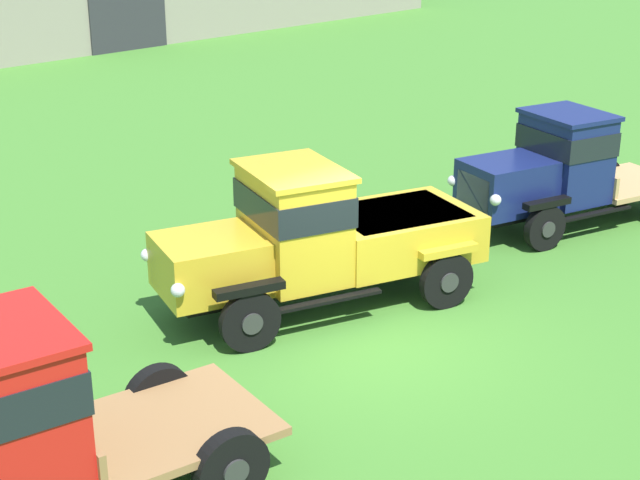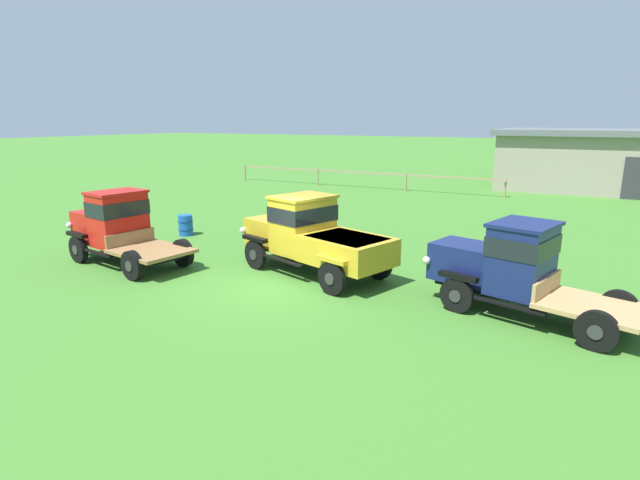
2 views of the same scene
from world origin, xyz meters
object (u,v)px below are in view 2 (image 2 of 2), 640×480
vintage_truck_foreground_near (117,226)px  vintage_truck_second_in_line (312,235)px  oil_drum_beside_row (186,225)px  vintage_truck_midrow_center (511,266)px

vintage_truck_foreground_near → vintage_truck_second_in_line: (6.08, 1.89, -0.02)m
vintage_truck_foreground_near → oil_drum_beside_row: size_ratio=6.08×
oil_drum_beside_row → vintage_truck_foreground_near: bearing=-78.9°
vintage_truck_foreground_near → vintage_truck_midrow_center: 11.78m
vintage_truck_foreground_near → vintage_truck_midrow_center: (11.70, 1.41, -0.03)m
vintage_truck_midrow_center → oil_drum_beside_row: vintage_truck_midrow_center is taller
vintage_truck_foreground_near → oil_drum_beside_row: bearing=101.1°
vintage_truck_midrow_center → oil_drum_beside_row: size_ratio=6.22×
vintage_truck_foreground_near → oil_drum_beside_row: (-0.75, 3.81, -0.77)m
vintage_truck_second_in_line → vintage_truck_midrow_center: 5.64m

